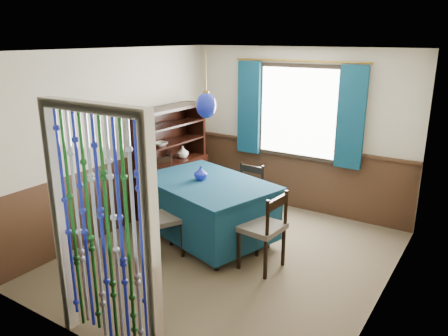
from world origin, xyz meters
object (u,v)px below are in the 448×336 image
Objects in this scene: dining_table at (207,207)px; bowl_shelf at (160,144)px; chair_left at (164,187)px; chair_far at (246,193)px; chair_right at (264,228)px; vase_sideboard at (183,151)px; chair_near at (160,219)px; sideboard at (172,175)px; vase_table at (201,174)px; pendant_lamp at (206,105)px.

dining_table is 1.22m from bowl_shelf.
chair_left is at bearing -178.05° from dining_table.
chair_far is 0.91× the size of chair_right.
dining_table is 2.07× the size of chair_right.
chair_near is at bearing -62.24° from vase_sideboard.
bowl_shelf reaches higher than chair_left.
vase_sideboard reaches higher than chair_near.
chair_near is 0.95× the size of chair_right.
chair_near is 1.29m from chair_right.
chair_far is at bearing 101.61° from chair_near.
dining_table is at bearing -13.27° from bowl_shelf.
dining_table is 0.98m from chair_left.
chair_right is (1.23, 0.40, 0.03)m from chair_near.
vase_sideboard is at bearing 75.03° from sideboard.
sideboard is at bearing 168.49° from dining_table.
chair_right is at bearing 1.06° from dining_table.
dining_table is at bearing -3.94° from vase_table.
chair_left is at bearing 165.90° from pendant_lamp.
vase_sideboard reaches higher than chair_right.
sideboard is at bearing 100.81° from bowl_shelf.
dining_table is 1.32m from vase_sideboard.
bowl_shelf is at bearing 80.95° from chair_right.
chair_right is (0.82, -1.00, 0.04)m from chair_far.
vase_table is (0.84, -0.23, 0.41)m from chair_left.
bowl_shelf is at bearing 157.65° from chair_near.
chair_right is 1.67m from pendant_lamp.
chair_far is 1.22m from chair_left.
sideboard reaches higher than chair_right.
bowl_shelf is (-1.16, -0.50, 0.69)m from chair_far.
pendant_lamp is at bearing -37.21° from vase_sideboard.
vase_sideboard is at bearing 67.90° from chair_right.
dining_table is 0.76m from chair_far.
vase_table is (-1.09, 0.27, 0.41)m from chair_right.
chair_right is (1.93, -0.50, 0.01)m from chair_left.
chair_far is at bearing 69.17° from vase_table.
dining_table is at bearing 80.09° from chair_right.
sideboard is 0.66m from bowl_shelf.
chair_right is at bearing -14.99° from pendant_lamp.
sideboard is at bearing -106.43° from vase_sideboard.
dining_table is at bearing 101.18° from chair_left.
chair_far is 1.05× the size of pendant_lamp.
chair_right reaches higher than chair_left.
chair_right is (0.99, -0.26, 0.03)m from dining_table.
chair_left is 0.58× the size of sideboard.
vase_table is 0.77× the size of bowl_shelf.
chair_near is 1.46m from chair_far.
chair_far is at bearing 139.39° from chair_left.
pendant_lamp is (0.00, -0.00, 1.35)m from dining_table.
bowl_shelf reaches higher than vase_sideboard.
vase_table is at bearing -14.35° from bowl_shelf.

